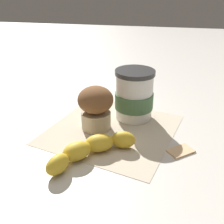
# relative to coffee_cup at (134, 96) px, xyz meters

# --- Properties ---
(ground_plane) EXTENTS (3.00, 3.00, 0.00)m
(ground_plane) POSITION_rel_coffee_cup_xyz_m (0.07, -0.04, -0.06)
(ground_plane) COLOR beige
(paper_napkin) EXTENTS (0.32, 0.32, 0.00)m
(paper_napkin) POSITION_rel_coffee_cup_xyz_m (0.07, -0.04, -0.06)
(paper_napkin) COLOR beige
(paper_napkin) RESTS_ON ground_plane
(coffee_cup) EXTENTS (0.09, 0.09, 0.12)m
(coffee_cup) POSITION_rel_coffee_cup_xyz_m (0.00, 0.00, 0.00)
(coffee_cup) COLOR white
(coffee_cup) RESTS_ON paper_napkin
(muffin) EXTENTS (0.08, 0.08, 0.10)m
(muffin) POSITION_rel_coffee_cup_xyz_m (0.07, -0.08, -0.00)
(muffin) COLOR beige
(muffin) RESTS_ON paper_napkin
(banana) EXTENTS (0.14, 0.15, 0.04)m
(banana) POSITION_rel_coffee_cup_xyz_m (0.18, -0.06, -0.04)
(banana) COLOR gold
(banana) RESTS_ON paper_napkin
(sugar_packet) EXTENTS (0.06, 0.06, 0.01)m
(sugar_packet) POSITION_rel_coffee_cup_xyz_m (0.13, 0.11, -0.05)
(sugar_packet) COLOR #E0B27F
(sugar_packet) RESTS_ON ground_plane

